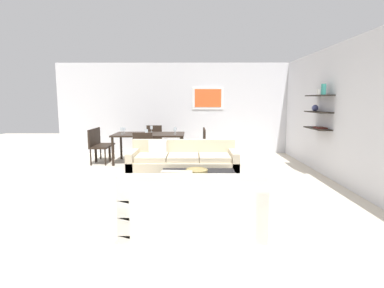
% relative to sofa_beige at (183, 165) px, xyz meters
% --- Properties ---
extents(ground_plane, '(18.00, 18.00, 0.00)m').
position_rel_sofa_beige_xyz_m(ground_plane, '(0.02, -0.34, -0.29)').
color(ground_plane, beige).
extents(back_wall_unit, '(8.40, 0.09, 2.70)m').
position_rel_sofa_beige_xyz_m(back_wall_unit, '(0.32, 3.19, 1.06)').
color(back_wall_unit, silver).
rests_on(back_wall_unit, ground).
extents(right_wall_shelf_unit, '(0.34, 8.20, 2.70)m').
position_rel_sofa_beige_xyz_m(right_wall_shelf_unit, '(3.04, 0.27, 1.06)').
color(right_wall_shelf_unit, silver).
rests_on(right_wall_shelf_unit, ground).
extents(sofa_beige, '(2.15, 0.90, 0.78)m').
position_rel_sofa_beige_xyz_m(sofa_beige, '(0.00, 0.00, 0.00)').
color(sofa_beige, beige).
rests_on(sofa_beige, ground).
extents(loveseat_white, '(1.67, 0.90, 0.78)m').
position_rel_sofa_beige_xyz_m(loveseat_white, '(0.20, -2.42, 0.00)').
color(loveseat_white, silver).
rests_on(loveseat_white, ground).
extents(coffee_table, '(1.26, 0.91, 0.38)m').
position_rel_sofa_beige_xyz_m(coffee_table, '(0.30, -1.09, -0.10)').
color(coffee_table, black).
rests_on(coffee_table, ground).
extents(decorative_bowl, '(0.37, 0.37, 0.07)m').
position_rel_sofa_beige_xyz_m(decorative_bowl, '(0.27, -1.03, 0.13)').
color(decorative_bowl, '#99844C').
rests_on(decorative_bowl, coffee_table).
extents(dining_table, '(1.80, 0.99, 0.75)m').
position_rel_sofa_beige_xyz_m(dining_table, '(-0.93, 1.74, 0.39)').
color(dining_table, black).
rests_on(dining_table, ground).
extents(dining_chair_right_far, '(0.44, 0.44, 0.88)m').
position_rel_sofa_beige_xyz_m(dining_chair_right_far, '(0.37, 1.96, 0.21)').
color(dining_chair_right_far, black).
rests_on(dining_chair_right_far, ground).
extents(dining_chair_left_near, '(0.44, 0.44, 0.88)m').
position_rel_sofa_beige_xyz_m(dining_chair_left_near, '(-2.24, 1.51, 0.21)').
color(dining_chair_left_near, black).
rests_on(dining_chair_left_near, ground).
extents(dining_chair_foot, '(0.44, 0.44, 0.88)m').
position_rel_sofa_beige_xyz_m(dining_chair_foot, '(-0.93, 0.83, 0.21)').
color(dining_chair_foot, black).
rests_on(dining_chair_foot, ground).
extents(dining_chair_left_far, '(0.44, 0.44, 0.88)m').
position_rel_sofa_beige_xyz_m(dining_chair_left_far, '(-2.24, 1.96, 0.21)').
color(dining_chair_left_far, black).
rests_on(dining_chair_left_far, ground).
extents(dining_chair_right_near, '(0.44, 0.44, 0.88)m').
position_rel_sofa_beige_xyz_m(dining_chair_right_near, '(0.37, 1.51, 0.21)').
color(dining_chair_right_near, black).
rests_on(dining_chair_right_near, ground).
extents(dining_chair_head, '(0.44, 0.44, 0.88)m').
position_rel_sofa_beige_xyz_m(dining_chair_head, '(-0.93, 2.64, 0.21)').
color(dining_chair_head, black).
rests_on(dining_chair_head, ground).
extents(wine_glass_left_near, '(0.08, 0.08, 0.17)m').
position_rel_sofa_beige_xyz_m(wine_glass_left_near, '(-1.60, 1.61, 0.58)').
color(wine_glass_left_near, silver).
rests_on(wine_glass_left_near, dining_table).
extents(wine_glass_right_far, '(0.06, 0.06, 0.16)m').
position_rel_sofa_beige_xyz_m(wine_glass_right_far, '(-0.26, 1.86, 0.57)').
color(wine_glass_right_far, silver).
rests_on(wine_glass_right_far, dining_table).
extents(wine_glass_left_far, '(0.07, 0.07, 0.15)m').
position_rel_sofa_beige_xyz_m(wine_glass_left_far, '(-1.60, 1.86, 0.56)').
color(wine_glass_left_far, silver).
rests_on(wine_glass_left_far, dining_table).
extents(wine_glass_head, '(0.07, 0.07, 0.17)m').
position_rel_sofa_beige_xyz_m(wine_glass_head, '(-0.93, 2.17, 0.57)').
color(wine_glass_head, silver).
rests_on(wine_glass_head, dining_table).
extents(wine_glass_foot, '(0.08, 0.08, 0.15)m').
position_rel_sofa_beige_xyz_m(wine_glass_foot, '(-0.93, 1.30, 0.56)').
color(wine_glass_foot, silver).
rests_on(wine_glass_foot, dining_table).
extents(wine_glass_right_near, '(0.06, 0.06, 0.15)m').
position_rel_sofa_beige_xyz_m(wine_glass_right_near, '(-0.26, 1.61, 0.56)').
color(wine_glass_right_near, silver).
rests_on(wine_glass_right_near, dining_table).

